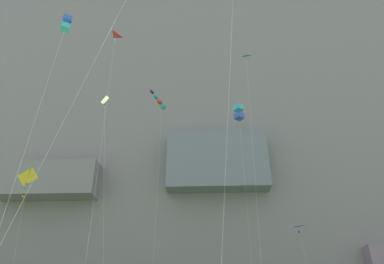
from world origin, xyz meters
name	(u,v)px	position (x,y,z in m)	size (l,w,h in m)	color
cliff_face	(214,124)	(-0.02, 55.91, 40.06)	(180.00, 27.12, 80.25)	gray
kite_delta_low_left	(247,75)	(3.24, 23.57, 27.55)	(1.90, 5.52, 30.86)	teal
kite_box_low_right	(239,112)	(2.72, 30.69, 26.99)	(1.42, 3.39, 28.05)	#38B2D1
kite_diamond_far_left	(105,113)	(-11.49, 19.86, 20.53)	(3.53, 1.81, 22.86)	#8CCC33
kite_windsock_high_center	(160,103)	(-7.33, 27.28, 26.58)	(1.83, 5.84, 26.99)	teal
kite_delta_near_cliff	(112,55)	(-11.12, 18.34, 26.59)	(2.87, 5.79, 29.10)	red
kite_delta_front_field	(299,234)	(9.37, 35.28, 12.14)	(1.66, 2.77, 12.69)	navy
kite_box_upper_right	(66,25)	(-11.90, 9.94, 22.12)	(2.55, 5.95, 22.90)	blue
kite_diamond_mid_right	(28,179)	(-23.30, 29.88, 17.77)	(3.59, 3.52, 19.33)	yellow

